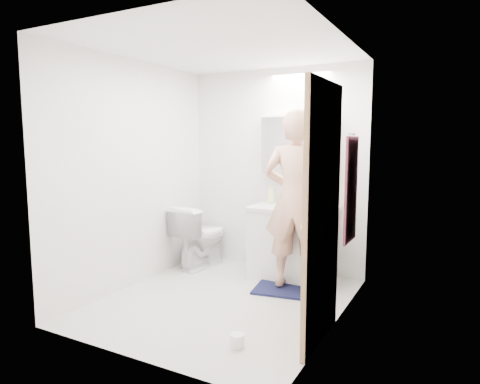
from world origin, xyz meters
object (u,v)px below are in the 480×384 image
Objects in this scene: medicine_cabinet at (297,146)px; toothbrush_cup at (312,202)px; soap_bottle_b at (289,197)px; vanity_cabinet at (293,244)px; toilet_paper_roll at (237,341)px; person at (296,200)px; soap_bottle_a at (271,193)px; toilet at (201,236)px.

toothbrush_cup is at bearing -13.19° from medicine_cabinet.
vanity_cabinet is at bearing -55.24° from soap_bottle_b.
medicine_cabinet is at bearing 97.63° from toilet_paper_roll.
soap_bottle_a is (-0.50, 0.52, -0.03)m from person.
person is (0.16, -0.37, 0.57)m from vanity_cabinet.
vanity_cabinet reaches higher than toilet.
person reaches higher than soap_bottle_a.
soap_bottle_b is (0.21, 0.03, -0.03)m from soap_bottle_a.
person is 0.53m from toothbrush_cup.
soap_bottle_a is (0.83, 0.27, 0.55)m from toilet.
toilet is 1.44m from toothbrush_cup.
toilet_paper_roll is at bearing -82.37° from medicine_cabinet.
toilet is 2.14m from toilet_paper_roll.
vanity_cabinet is 9.87× the size of toothbrush_cup.
soap_bottle_b is at bearing -157.80° from toilet.
toilet_paper_roll is (0.05, -1.35, -0.91)m from person.
vanity_cabinet is at bearing 97.15° from toilet_paper_roll.
medicine_cabinet is 1.61m from toilet.
soap_bottle_a is 2.54× the size of toothbrush_cup.
soap_bottle_a reaches higher than toilet_paper_roll.
medicine_cabinet is 2.42m from toilet_paper_roll.
soap_bottle_b is (-0.29, 0.55, -0.06)m from person.
soap_bottle_a is 0.21m from soap_bottle_b.
medicine_cabinet is at bearing 11.71° from soap_bottle_a.
vanity_cabinet is 1.17m from toilet.
toilet is at bearing -19.76° from person.
vanity_cabinet is 1.76m from toilet_paper_roll.
toothbrush_cup reaches higher than toilet_paper_roll.
medicine_cabinet reaches higher than soap_bottle_a.
medicine_cabinet is at bearing 166.81° from toothbrush_cup.
soap_bottle_b reaches higher than vanity_cabinet.
vanity_cabinet is 1.13m from medicine_cabinet.
medicine_cabinet is (-0.04, 0.21, 1.11)m from vanity_cabinet.
person is 0.72m from soap_bottle_a.
vanity_cabinet is 1.02× the size of medicine_cabinet.
toothbrush_cup is at bearing 1.14° from soap_bottle_a.
person is (0.21, -0.58, -0.54)m from medicine_cabinet.
toilet_paper_roll is at bearing -88.64° from toothbrush_cup.
toilet is 8.49× the size of toothbrush_cup.
medicine_cabinet is 0.60m from soap_bottle_b.
toilet_paper_roll is (0.34, -1.89, -0.85)m from soap_bottle_b.
soap_bottle_b is 1.52× the size of toilet_paper_roll.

